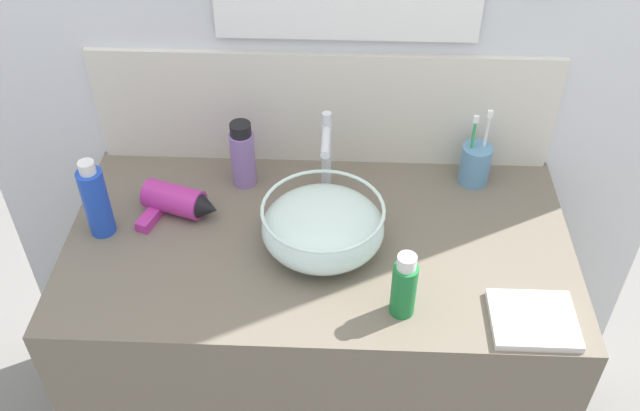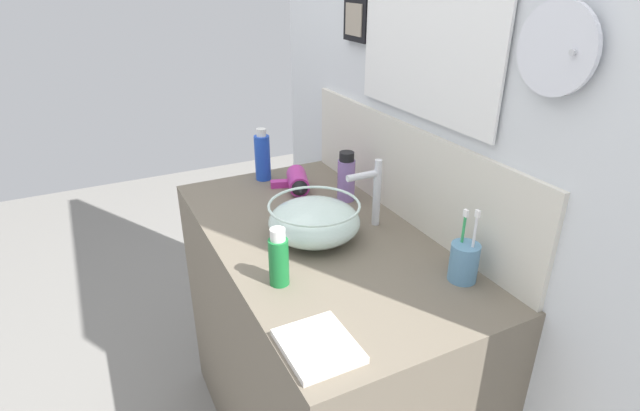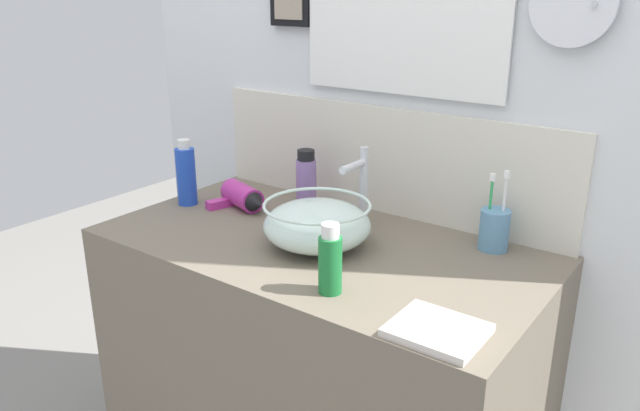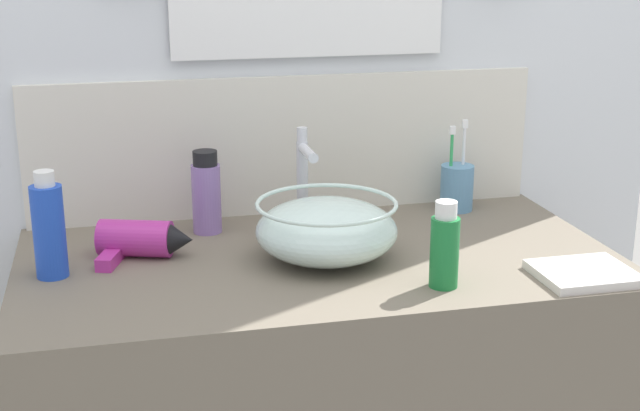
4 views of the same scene
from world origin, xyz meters
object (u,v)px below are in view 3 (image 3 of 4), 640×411
at_px(lotion_bottle, 330,261).
at_px(faucet, 361,181).
at_px(hair_drier, 243,198).
at_px(soap_dispenser, 186,175).
at_px(glass_bowl_sink, 317,224).
at_px(shampoo_bottle, 306,180).
at_px(toothbrush_cup, 494,229).
at_px(hand_towel, 437,330).

bearing_deg(lotion_bottle, faucet, 113.84).
bearing_deg(hair_drier, soap_dispenser, -157.58).
xyz_separation_m(glass_bowl_sink, faucet, (0.00, 0.20, 0.06)).
distance_m(glass_bowl_sink, shampoo_bottle, 0.29).
height_order(hair_drier, soap_dispenser, soap_dispenser).
bearing_deg(faucet, glass_bowl_sink, -90.00).
bearing_deg(toothbrush_cup, shampoo_bottle, -177.24).
height_order(glass_bowl_sink, toothbrush_cup, toothbrush_cup).
relative_size(lotion_bottle, hand_towel, 0.91).
xyz_separation_m(lotion_bottle, shampoo_bottle, (-0.36, 0.39, 0.01)).
bearing_deg(shampoo_bottle, hair_drier, -138.88).
bearing_deg(glass_bowl_sink, hand_towel, -25.01).
xyz_separation_m(glass_bowl_sink, shampoo_bottle, (-0.20, 0.22, 0.02)).
distance_m(faucet, toothbrush_cup, 0.37).
xyz_separation_m(soap_dispenser, lotion_bottle, (0.66, -0.21, -0.02)).
relative_size(faucet, hair_drier, 1.10).
bearing_deg(shampoo_bottle, faucet, -5.83).
relative_size(toothbrush_cup, soap_dispenser, 1.03).
height_order(faucet, hair_drier, faucet).
relative_size(hair_drier, soap_dispenser, 0.98).
height_order(faucet, lotion_bottle, faucet).
relative_size(faucet, soap_dispenser, 1.08).
bearing_deg(hand_towel, faucet, 137.10).
height_order(faucet, hand_towel, faucet).
height_order(toothbrush_cup, soap_dispenser, toothbrush_cup).
bearing_deg(soap_dispenser, shampoo_bottle, 31.99).
bearing_deg(shampoo_bottle, hand_towel, -33.63).
relative_size(shampoo_bottle, hand_towel, 1.01).
bearing_deg(soap_dispenser, hair_drier, 22.42).
height_order(lotion_bottle, hand_towel, lotion_bottle).
height_order(glass_bowl_sink, hand_towel, glass_bowl_sink).
bearing_deg(glass_bowl_sink, shampoo_bottle, 132.57).
distance_m(soap_dispenser, shampoo_bottle, 0.35).
distance_m(lotion_bottle, hand_towel, 0.27).
relative_size(glass_bowl_sink, faucet, 1.26).
bearing_deg(faucet, hair_drier, -163.49).
relative_size(glass_bowl_sink, hand_towel, 1.57).
relative_size(glass_bowl_sink, lotion_bottle, 1.72).
bearing_deg(toothbrush_cup, lotion_bottle, -114.49).
height_order(glass_bowl_sink, shampoo_bottle, shampoo_bottle).
distance_m(hair_drier, lotion_bottle, 0.57).
bearing_deg(toothbrush_cup, faucet, -172.48).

